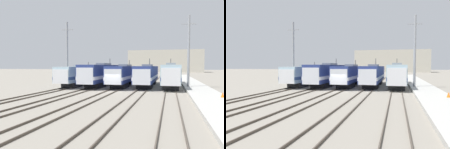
{
  "view_description": "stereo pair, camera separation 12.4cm",
  "coord_description": "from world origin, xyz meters",
  "views": [
    {
      "loc": [
        8.32,
        -30.96,
        3.77
      ],
      "look_at": [
        -0.48,
        2.03,
        2.42
      ],
      "focal_mm": 35.0,
      "sensor_mm": 36.0,
      "label": 1
    },
    {
      "loc": [
        8.44,
        -30.92,
        3.77
      ],
      "look_at": [
        -0.48,
        2.03,
        2.42
      ],
      "focal_mm": 35.0,
      "sensor_mm": 36.0,
      "label": 2
    }
  ],
  "objects": [
    {
      "name": "traffic_cone",
      "position": [
        13.89,
        -5.0,
        0.63
      ],
      "size": [
        0.39,
        0.39,
        0.58
      ],
      "color": "orange",
      "rests_on": "platform"
    },
    {
      "name": "locomotive_center_left",
      "position": [
        -4.21,
        9.42,
        2.22
      ],
      "size": [
        2.99,
        20.07,
        5.36
      ],
      "color": "black",
      "rests_on": "ground_plane"
    },
    {
      "name": "depot_building",
      "position": [
        5.05,
        107.74,
        6.67
      ],
      "size": [
        43.85,
        13.16,
        13.34
      ],
      "color": "#B2AD9E",
      "rests_on": "ground_plane"
    },
    {
      "name": "locomotive_far_right",
      "position": [
        8.42,
        8.79,
        2.21
      ],
      "size": [
        2.92,
        17.33,
        5.19
      ],
      "color": "#232326",
      "rests_on": "ground_plane"
    },
    {
      "name": "locomotive_center_right",
      "position": [
        4.21,
        9.98,
        2.1
      ],
      "size": [
        2.95,
        18.54,
        5.29
      ],
      "color": "black",
      "rests_on": "ground_plane"
    },
    {
      "name": "locomotive_far_left",
      "position": [
        -8.42,
        8.18,
        2.06
      ],
      "size": [
        2.93,
        16.99,
        4.57
      ],
      "color": "#232326",
      "rests_on": "ground_plane"
    },
    {
      "name": "rail_pair_far_right",
      "position": [
        8.42,
        0.0,
        0.07
      ],
      "size": [
        1.5,
        120.0,
        0.15
      ],
      "color": "#4C4238",
      "rests_on": "ground_plane"
    },
    {
      "name": "rail_pair_center_left",
      "position": [
        -4.21,
        0.0,
        0.07
      ],
      "size": [
        1.51,
        120.0,
        0.15
      ],
      "color": "#4C4238",
      "rests_on": "ground_plane"
    },
    {
      "name": "catenary_tower_left",
      "position": [
        -10.86,
        7.44,
        6.23
      ],
      "size": [
        2.38,
        0.4,
        12.17
      ],
      "color": "gray",
      "rests_on": "ground_plane"
    },
    {
      "name": "rail_pair_far_left",
      "position": [
        -8.42,
        0.0,
        0.07
      ],
      "size": [
        1.5,
        120.0,
        0.15
      ],
      "color": "#4C4238",
      "rests_on": "ground_plane"
    },
    {
      "name": "rail_pair_center",
      "position": [
        0.0,
        0.0,
        0.07
      ],
      "size": [
        1.51,
        120.0,
        0.15
      ],
      "color": "#4C4238",
      "rests_on": "ground_plane"
    },
    {
      "name": "locomotive_center",
      "position": [
        0.0,
        9.62,
        2.1
      ],
      "size": [
        2.94,
        19.12,
        5.0
      ],
      "color": "black",
      "rests_on": "ground_plane"
    },
    {
      "name": "rail_pair_center_right",
      "position": [
        4.21,
        0.0,
        0.07
      ],
      "size": [
        1.51,
        120.0,
        0.15
      ],
      "color": "#4C4238",
      "rests_on": "ground_plane"
    },
    {
      "name": "catenary_tower_right",
      "position": [
        11.26,
        7.44,
        6.23
      ],
      "size": [
        2.38,
        0.4,
        12.17
      ],
      "color": "gray",
      "rests_on": "ground_plane"
    },
    {
      "name": "ground_plane",
      "position": [
        0.0,
        0.0,
        0.0
      ],
      "size": [
        400.0,
        400.0,
        0.0
      ],
      "primitive_type": "plane",
      "color": "gray"
    },
    {
      "name": "platform",
      "position": [
        12.61,
        0.0,
        0.17
      ],
      "size": [
        4.0,
        120.0,
        0.34
      ],
      "color": "#B7B5AD",
      "rests_on": "ground_plane"
    }
  ]
}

